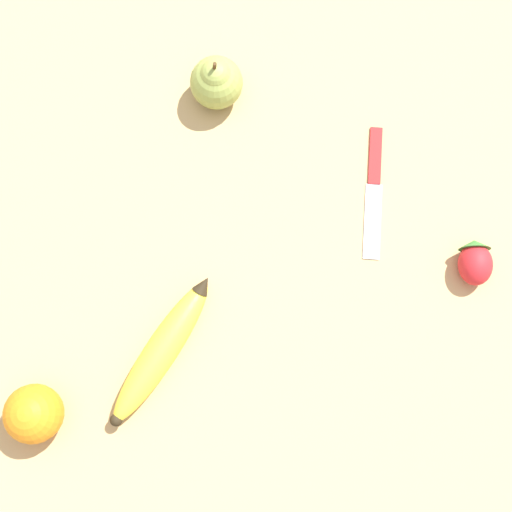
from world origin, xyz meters
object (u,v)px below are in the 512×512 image
at_px(orange, 34,414).
at_px(pear, 216,81).
at_px(banana, 162,350).
at_px(strawberry, 475,261).
at_px(paring_knife, 374,187).

relative_size(orange, pear, 0.81).
xyz_separation_m(orange, pear, (0.48, -0.06, 0.00)).
height_order(banana, strawberry, strawberry).
bearing_deg(paring_knife, banana, 42.78).
bearing_deg(paring_knife, pear, -28.30).
bearing_deg(banana, pear, 21.91).
distance_m(banana, orange, 0.17).
distance_m(orange, strawberry, 0.59).
bearing_deg(pear, banana, -171.30).
relative_size(pear, paring_knife, 0.49).
bearing_deg(orange, strawberry, -51.78).
relative_size(orange, strawberry, 1.04).
bearing_deg(strawberry, banana, 107.00).
bearing_deg(strawberry, pear, 55.36).
distance_m(banana, paring_knife, 0.36).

